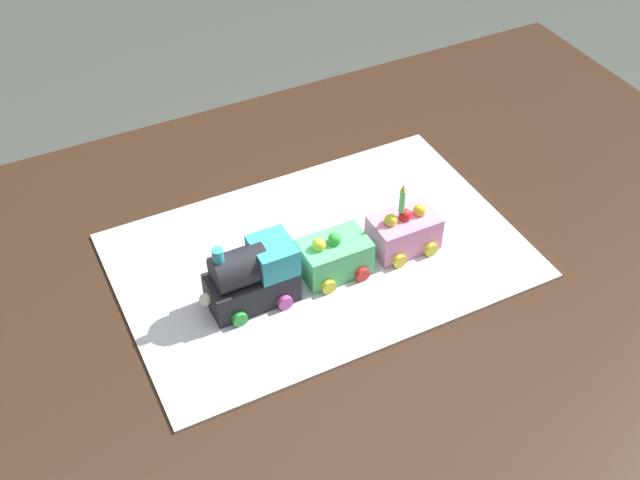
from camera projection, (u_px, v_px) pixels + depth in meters
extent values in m
cube|color=#382316|center=(374.00, 270.00, 1.20)|extent=(1.40, 1.00, 0.03)
cube|color=#382316|center=(504.00, 181.00, 1.95)|extent=(0.07, 0.07, 0.71)
cube|color=silver|center=(320.00, 255.00, 1.20)|extent=(0.60, 0.40, 0.00)
cube|color=#232328|center=(252.00, 287.00, 1.11)|extent=(0.12, 0.06, 0.05)
cylinder|color=#232328|center=(239.00, 268.00, 1.07)|extent=(0.08, 0.05, 0.05)
cube|color=#38B7C6|center=(273.00, 255.00, 1.09)|extent=(0.06, 0.06, 0.04)
cylinder|color=#38B7C6|center=(218.00, 258.00, 1.04)|extent=(0.02, 0.02, 0.03)
sphere|color=#F4EFCC|center=(206.00, 299.00, 1.08)|extent=(0.02, 0.02, 0.02)
cylinder|color=green|center=(240.00, 319.00, 1.08)|extent=(0.02, 0.01, 0.02)
cylinder|color=#D84CB2|center=(285.00, 303.00, 1.11)|extent=(0.02, 0.01, 0.02)
cylinder|color=green|center=(221.00, 285.00, 1.13)|extent=(0.02, 0.01, 0.02)
cylinder|color=#4C59D8|center=(264.00, 270.00, 1.15)|extent=(0.02, 0.01, 0.02)
cube|color=#59CC7A|center=(334.00, 257.00, 1.15)|extent=(0.10, 0.06, 0.06)
cylinder|color=yellow|center=(329.00, 287.00, 1.13)|extent=(0.02, 0.01, 0.02)
cylinder|color=red|center=(362.00, 274.00, 1.15)|extent=(0.02, 0.01, 0.02)
cylinder|color=green|center=(307.00, 256.00, 1.18)|extent=(0.02, 0.01, 0.02)
cylinder|color=green|center=(339.00, 244.00, 1.19)|extent=(0.02, 0.01, 0.02)
sphere|color=green|center=(335.00, 240.00, 1.13)|extent=(0.02, 0.02, 0.02)
sphere|color=yellow|center=(319.00, 245.00, 1.12)|extent=(0.02, 0.02, 0.02)
cube|color=pink|center=(404.00, 232.00, 1.19)|extent=(0.10, 0.06, 0.06)
cylinder|color=yellow|center=(399.00, 261.00, 1.17)|extent=(0.02, 0.01, 0.02)
cylinder|color=yellow|center=(431.00, 249.00, 1.19)|extent=(0.02, 0.01, 0.02)
cylinder|color=green|center=(375.00, 232.00, 1.22)|extent=(0.02, 0.01, 0.02)
cylinder|color=yellow|center=(406.00, 221.00, 1.23)|extent=(0.02, 0.01, 0.02)
sphere|color=yellow|center=(391.00, 220.00, 1.16)|extent=(0.02, 0.02, 0.02)
sphere|color=red|center=(405.00, 215.00, 1.17)|extent=(0.02, 0.02, 0.02)
sphere|color=yellow|center=(420.00, 210.00, 1.17)|extent=(0.02, 0.02, 0.02)
cylinder|color=#66D872|center=(402.00, 201.00, 1.14)|extent=(0.01, 0.01, 0.04)
cone|color=yellow|center=(403.00, 188.00, 1.13)|extent=(0.01, 0.01, 0.01)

